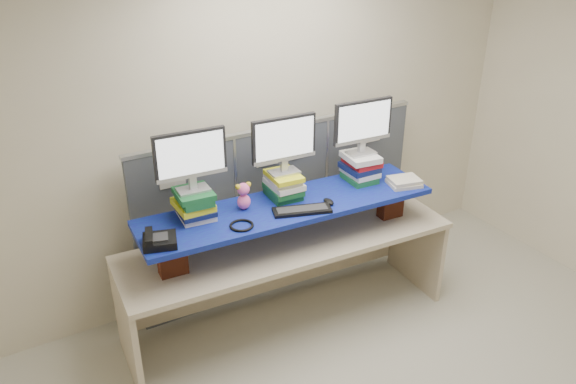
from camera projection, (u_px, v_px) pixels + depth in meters
room at (436, 238)px, 3.18m from camera, size 5.00×4.00×2.80m
cubicle_partition at (282, 208)px, 4.84m from camera, size 2.60×0.06×1.53m
desk at (288, 257)px, 4.40m from camera, size 2.66×0.92×0.80m
brick_pier_left at (172, 257)px, 3.86m from camera, size 0.20×0.12×0.27m
brick_pier_right at (391, 202)px, 4.60m from camera, size 0.20×0.12×0.27m
blue_board at (288, 206)px, 4.21m from camera, size 2.30×0.70×0.04m
book_stack_left at (194, 204)px, 3.97m from camera, size 0.27×0.32×0.21m
book_stack_center at (283, 185)px, 4.26m from camera, size 0.24×0.32×0.20m
book_stack_right at (360, 167)px, 4.52m from camera, size 0.28×0.31×0.23m
monitor_left at (191, 158)px, 3.81m from camera, size 0.51×0.15×0.44m
monitor_center at (284, 142)px, 4.10m from camera, size 0.51×0.15×0.44m
monitor_right at (363, 124)px, 4.36m from camera, size 0.51×0.15×0.44m
keyboard at (302, 210)px, 4.08m from camera, size 0.45×0.27×0.03m
mouse at (329, 201)px, 4.20m from camera, size 0.08×0.12×0.03m
desk_phone at (158, 240)px, 3.66m from camera, size 0.27×0.25×0.09m
headset at (242, 225)px, 3.89m from camera, size 0.20×0.20×0.02m
plush_toy at (244, 196)px, 4.08m from camera, size 0.12×0.09×0.21m
binder_stack at (404, 182)px, 4.48m from camera, size 0.28×0.25×0.06m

